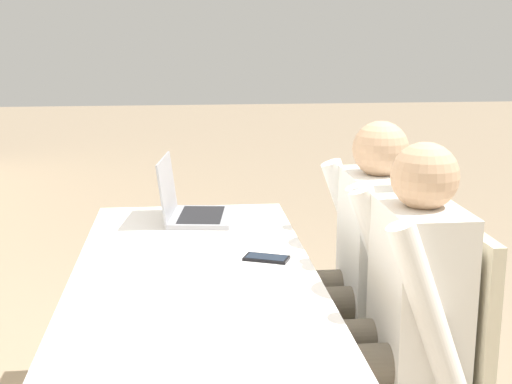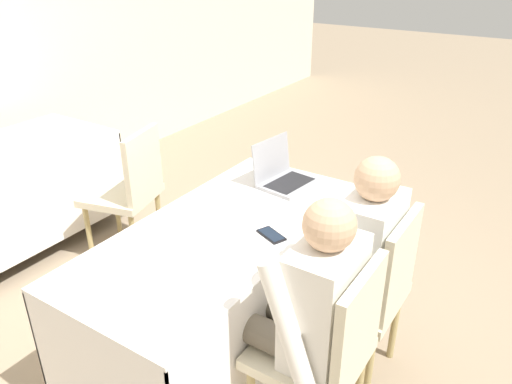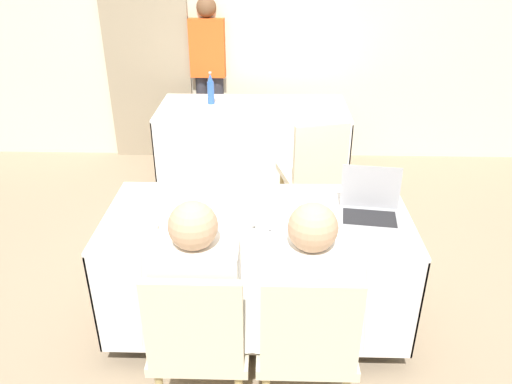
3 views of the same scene
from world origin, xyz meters
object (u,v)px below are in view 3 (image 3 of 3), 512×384
at_px(laptop, 370,209).
at_px(person_white_shirt, 307,297).
at_px(chair_near_left, 200,338).
at_px(chair_far_spare, 314,170).
at_px(person_red_shirt, 209,69).
at_px(cell_phone, 269,239).
at_px(water_bottle, 211,89).
at_px(chair_near_right, 306,341).
at_px(person_checkered_shirt, 201,295).

relative_size(laptop, person_white_shirt, 0.29).
distance_m(chair_near_left, chair_far_spare, 1.89).
bearing_deg(person_red_shirt, cell_phone, -75.19).
bearing_deg(cell_phone, chair_near_left, -101.11).
bearing_deg(water_bottle, chair_near_right, -75.37).
distance_m(chair_near_right, person_checkered_shirt, 0.51).
xyz_separation_m(person_checkered_shirt, person_white_shirt, (0.47, 0.00, 0.00)).
distance_m(cell_phone, person_checkered_shirt, 0.47).
relative_size(cell_phone, person_checkered_shirt, 0.14).
distance_m(laptop, chair_near_left, 1.13).
height_order(cell_phone, chair_far_spare, chair_far_spare).
relative_size(water_bottle, chair_near_left, 0.31).
xyz_separation_m(water_bottle, person_red_shirt, (-0.08, 0.60, 0.03)).
relative_size(cell_phone, water_bottle, 0.58).
relative_size(chair_near_left, chair_near_right, 1.00).
height_order(chair_near_right, person_white_shirt, person_white_shirt).
xyz_separation_m(chair_near_left, chair_near_right, (0.47, 0.00, 0.00)).
height_order(water_bottle, person_red_shirt, person_red_shirt).
bearing_deg(person_checkered_shirt, chair_far_spare, -110.91).
bearing_deg(person_white_shirt, chair_near_right, 90.00).
relative_size(chair_far_spare, person_checkered_shirt, 0.78).
height_order(chair_near_left, chair_near_right, same).
height_order(cell_phone, person_checkered_shirt, person_checkered_shirt).
xyz_separation_m(cell_phone, person_checkered_shirt, (-0.30, -0.35, -0.07)).
relative_size(chair_near_right, person_checkered_shirt, 0.78).
xyz_separation_m(chair_far_spare, person_red_shirt, (-0.95, 1.50, 0.39)).
bearing_deg(chair_near_left, person_red_shirt, -84.65).
relative_size(water_bottle, chair_near_right, 0.31).
distance_m(water_bottle, chair_near_right, 2.79).
distance_m(laptop, chair_near_right, 0.83).
bearing_deg(laptop, cell_phone, -148.07).
height_order(chair_near_left, chair_far_spare, same).
height_order(water_bottle, person_checkered_shirt, person_checkered_shirt).
bearing_deg(person_white_shirt, cell_phone, -64.13).
bearing_deg(person_checkered_shirt, laptop, -144.93).
relative_size(laptop, person_red_shirt, 0.22).
bearing_deg(chair_far_spare, water_bottle, -60.75).
bearing_deg(person_checkered_shirt, chair_near_right, 167.52).
bearing_deg(person_white_shirt, chair_far_spare, -95.72).
bearing_deg(person_checkered_shirt, chair_near_left, 90.00).
bearing_deg(chair_far_spare, laptop, 85.86).
xyz_separation_m(laptop, person_checkered_shirt, (-0.84, -0.59, -0.12)).
height_order(chair_near_left, person_red_shirt, person_red_shirt).
bearing_deg(person_white_shirt, person_checkered_shirt, 0.00).
height_order(laptop, water_bottle, water_bottle).
xyz_separation_m(cell_phone, water_bottle, (-0.53, 2.23, 0.12)).
bearing_deg(laptop, person_red_shirt, 121.46).
relative_size(laptop, person_checkered_shirt, 0.29).
bearing_deg(person_checkered_shirt, person_red_shirt, -84.47).
height_order(water_bottle, chair_far_spare, water_bottle).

